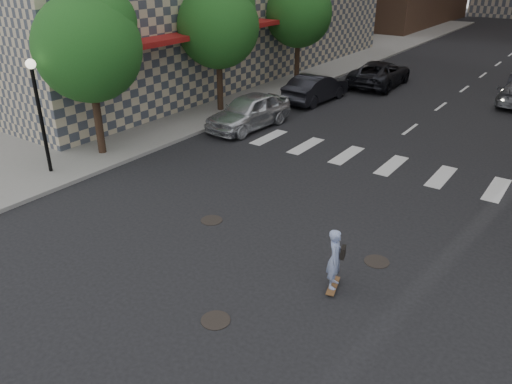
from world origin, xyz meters
TOP-DOWN VIEW (x-y plane):
  - ground at (0.00, 0.00)m, footprint 160.00×160.00m
  - sidewalk_left at (-14.50, 20.00)m, footprint 13.00×80.00m
  - lamppost at (-9.50, 0.50)m, footprint 0.36×0.36m
  - tree_a at (-9.45, 3.14)m, footprint 4.20×4.20m
  - tree_b at (-9.45, 11.14)m, footprint 4.20×4.20m
  - tree_c at (-9.45, 19.14)m, footprint 4.20×4.20m
  - manhole_a at (1.20, -2.50)m, footprint 0.70×0.70m
  - manhole_b at (-2.00, 1.20)m, footprint 0.70×0.70m
  - manhole_c at (3.30, 2.00)m, footprint 0.70×0.70m
  - skateboarder at (2.87, 0.20)m, footprint 0.53×0.88m
  - silver_sedan at (-6.62, 9.66)m, footprint 2.30×5.02m
  - traffic_car_a at (-6.33, 15.87)m, footprint 1.93×4.89m
  - traffic_car_c at (-4.82, 21.66)m, footprint 2.88×5.86m

SIDE VIEW (x-z plane):
  - ground at x=0.00m, z-range 0.00..0.00m
  - manhole_a at x=1.20m, z-range 0.00..0.02m
  - manhole_b at x=-2.00m, z-range 0.00..0.02m
  - manhole_c at x=3.30m, z-range 0.00..0.02m
  - sidewalk_left at x=-14.50m, z-range 0.00..0.15m
  - traffic_car_a at x=-6.33m, z-range 0.00..1.58m
  - traffic_car_c at x=-4.82m, z-range 0.00..1.60m
  - silver_sedan at x=-6.62m, z-range 0.00..1.67m
  - skateboarder at x=2.87m, z-range 0.04..1.74m
  - lamppost at x=-9.50m, z-range 0.79..5.07m
  - tree_a at x=-9.45m, z-range 1.35..7.95m
  - tree_b at x=-9.45m, z-range 1.35..7.95m
  - tree_c at x=-9.45m, z-range 1.35..7.95m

